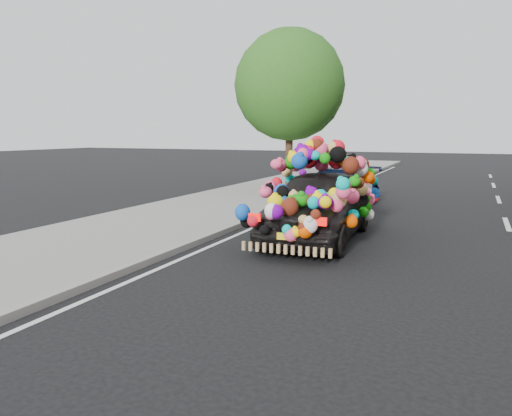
{
  "coord_description": "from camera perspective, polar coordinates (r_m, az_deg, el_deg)",
  "views": [
    {
      "loc": [
        2.73,
        -8.71,
        2.27
      ],
      "look_at": [
        -1.03,
        -0.05,
        0.83
      ],
      "focal_mm": 35.0,
      "sensor_mm": 36.0,
      "label": 1
    }
  ],
  "objects": [
    {
      "name": "kerb",
      "position": [
        10.32,
        -6.62,
        -3.74
      ],
      "size": [
        0.15,
        60.0,
        0.13
      ],
      "primitive_type": "cube",
      "color": "gray",
      "rests_on": "ground"
    },
    {
      "name": "sidewalk",
      "position": [
        11.41,
        -15.13,
        -2.82
      ],
      "size": [
        4.0,
        60.0,
        0.12
      ],
      "primitive_type": "cube",
      "color": "gray",
      "rests_on": "ground"
    },
    {
      "name": "ground",
      "position": [
        9.41,
        5.93,
        -5.37
      ],
      "size": [
        100.0,
        100.0,
        0.0
      ],
      "primitive_type": "plane",
      "color": "black",
      "rests_on": "ground"
    },
    {
      "name": "navy_sedan",
      "position": [
        15.29,
        9.17,
        2.27
      ],
      "size": [
        2.31,
        4.34,
        1.2
      ],
      "primitive_type": "imported",
      "rotation": [
        0.0,
        0.0,
        -0.16
      ],
      "color": "black",
      "rests_on": "ground"
    },
    {
      "name": "tree_near_sidewalk",
      "position": [
        19.42,
        3.87,
        13.82
      ],
      "size": [
        4.2,
        4.2,
        6.13
      ],
      "color": "#332114",
      "rests_on": "ground"
    },
    {
      "name": "plush_art_car",
      "position": [
        10.68,
        7.14,
        2.25
      ],
      "size": [
        2.29,
        4.63,
        2.13
      ],
      "rotation": [
        0.0,
        0.0,
        0.04
      ],
      "color": "black",
      "rests_on": "ground"
    }
  ]
}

